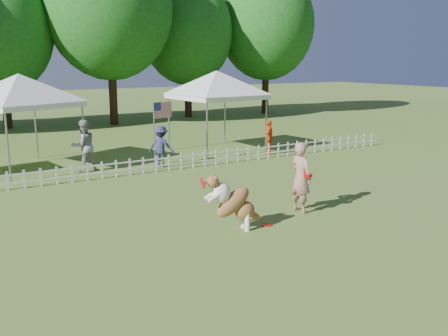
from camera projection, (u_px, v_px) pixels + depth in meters
name	position (u px, v px, depth m)	size (l,w,h in m)	color
ground	(281.00, 224.00, 12.29)	(120.00, 120.00, 0.00)	#3D651F
picket_fence	(163.00, 163.00, 18.08)	(22.00, 0.08, 0.60)	silver
handler	(301.00, 177.00, 13.12)	(0.69, 0.45, 1.89)	#9E6F5F
dog	(234.00, 202.00, 11.69)	(1.36, 0.45, 1.40)	brown
frisbee_on_turf	(266.00, 225.00, 12.21)	(0.26, 0.26, 0.02)	red
canopy_tent_left	(22.00, 123.00, 18.17)	(3.31, 3.31, 3.42)	white
canopy_tent_right	(217.00, 112.00, 21.76)	(3.34, 3.34, 3.45)	white
flag_pole	(154.00, 136.00, 18.17)	(0.97, 0.10, 2.51)	gray
spectator_a	(84.00, 146.00, 17.95)	(0.91, 0.71, 1.88)	gray
spectator_b	(161.00, 146.00, 18.80)	(1.01, 0.58, 1.56)	navy
spectator_c	(269.00, 137.00, 21.21)	(0.87, 0.36, 1.49)	#DE551A
tree_center_left	(1.00, 43.00, 28.55)	(6.00, 6.00, 9.80)	#194F16
tree_center_right	(110.00, 20.00, 30.03)	(7.60, 7.60, 12.60)	#194F16
tree_right	(187.00, 42.00, 34.56)	(6.20, 6.20, 10.40)	#194F16
tree_far_right	(266.00, 36.00, 36.65)	(7.00, 7.00, 11.40)	#194F16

